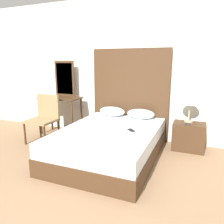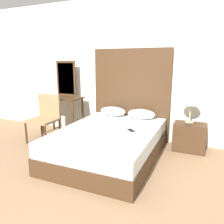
{
  "view_description": "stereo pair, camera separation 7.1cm",
  "coord_description": "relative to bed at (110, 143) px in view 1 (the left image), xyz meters",
  "views": [
    {
      "loc": [
        1.2,
        -1.76,
        1.49
      ],
      "look_at": [
        -0.07,
        1.36,
        0.72
      ],
      "focal_mm": 35.0,
      "sensor_mm": 36.0,
      "label": 1
    },
    {
      "loc": [
        1.27,
        -1.73,
        1.49
      ],
      "look_at": [
        -0.07,
        1.36,
        0.72
      ],
      "focal_mm": 35.0,
      "sensor_mm": 36.0,
      "label": 2
    }
  ],
  "objects": [
    {
      "name": "wall_back",
      "position": [
        0.07,
        1.1,
        1.12
      ],
      "size": [
        10.0,
        0.06,
        2.7
      ],
      "color": "silver",
      "rests_on": "ground_plane"
    },
    {
      "name": "vanity_desk",
      "position": [
        -1.4,
        0.7,
        0.39
      ],
      "size": [
        0.85,
        0.45,
        0.78
      ],
      "color": "#422B19",
      "rests_on": "ground_plane"
    },
    {
      "name": "nightstand",
      "position": [
        1.15,
        0.78,
        0.01
      ],
      "size": [
        0.53,
        0.35,
        0.48
      ],
      "color": "#422B19",
      "rests_on": "ground_plane"
    },
    {
      "name": "headboard",
      "position": [
        0.0,
        1.02,
        0.64
      ],
      "size": [
        1.52,
        0.05,
        1.74
      ],
      "color": "#422B19",
      "rests_on": "ground_plane"
    },
    {
      "name": "chair",
      "position": [
        -1.43,
        0.22,
        0.27
      ],
      "size": [
        0.51,
        0.48,
        0.89
      ],
      "color": "olive",
      "rests_on": "ground_plane"
    },
    {
      "name": "pillow_left",
      "position": [
        -0.29,
        0.8,
        0.33
      ],
      "size": [
        0.51,
        0.29,
        0.18
      ],
      "color": "silver",
      "rests_on": "bed"
    },
    {
      "name": "phone_on_bed",
      "position": [
        0.34,
        0.05,
        0.24
      ],
      "size": [
        0.15,
        0.16,
        0.01
      ],
      "color": "black",
      "rests_on": "bed"
    },
    {
      "name": "bed",
      "position": [
        0.0,
        0.0,
        0.0
      ],
      "size": [
        1.45,
        2.0,
        0.47
      ],
      "color": "#422B19",
      "rests_on": "ground_plane"
    },
    {
      "name": "ground_plane",
      "position": [
        0.07,
        -1.26,
        -0.23
      ],
      "size": [
        16.0,
        16.0,
        0.0
      ],
      "primitive_type": "plane",
      "color": "#8C6B4C"
    },
    {
      "name": "pillow_right",
      "position": [
        0.29,
        0.8,
        0.33
      ],
      "size": [
        0.51,
        0.29,
        0.18
      ],
      "color": "silver",
      "rests_on": "bed"
    },
    {
      "name": "vanity_mirror",
      "position": [
        -1.4,
        0.9,
        0.92
      ],
      "size": [
        0.45,
        0.03,
        0.74
      ],
      "color": "#422B19",
      "rests_on": "vanity_desk"
    },
    {
      "name": "table_lamp",
      "position": [
        1.12,
        0.85,
        0.64
      ],
      "size": [
        0.29,
        0.29,
        0.5
      ],
      "color": "tan",
      "rests_on": "nightstand"
    },
    {
      "name": "phone_on_nightstand",
      "position": [
        1.12,
        0.69,
        0.25
      ],
      "size": [
        0.08,
        0.15,
        0.01
      ],
      "color": "#232328",
      "rests_on": "nightstand"
    }
  ]
}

